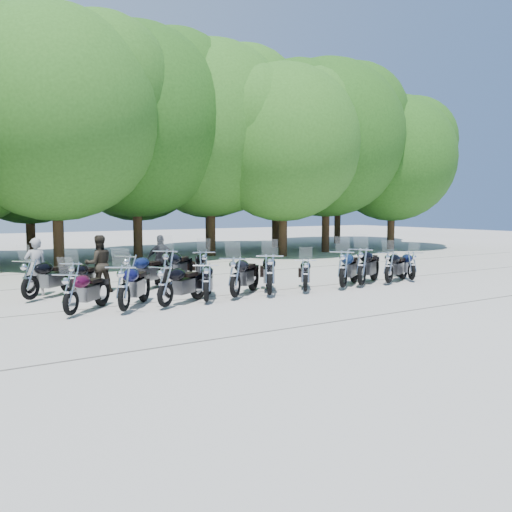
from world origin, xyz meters
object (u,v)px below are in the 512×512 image
motorcycle_10 (412,265)px  rider_2 (161,260)px  motorcycle_14 (168,268)px  rider_1 (99,264)px  motorcycle_12 (75,278)px  motorcycle_1 (124,286)px  motorcycle_4 (235,276)px  rider_0 (36,267)px  motorcycle_9 (389,266)px  motorcycle_0 (71,292)px  motorcycle_6 (306,274)px  motorcycle_2 (165,285)px  motorcycle_8 (362,265)px  motorcycle_3 (206,281)px  motorcycle_5 (270,273)px  motorcycle_15 (203,266)px  motorcycle_13 (131,272)px  motorcycle_11 (30,278)px  motorcycle_7 (343,268)px

motorcycle_10 → rider_2: (-7.55, 3.92, 0.24)m
motorcycle_14 → rider_1: (-1.87, 0.86, 0.14)m
motorcycle_12 → motorcycle_14: size_ratio=0.82×
motorcycle_1 → motorcycle_4: size_ratio=0.99×
motorcycle_14 → rider_0: 3.79m
motorcycle_9 → rider_0: bearing=43.4°
motorcycle_10 → motorcycle_12: size_ratio=0.99×
motorcycle_0 → motorcycle_6: motorcycle_0 is taller
motorcycle_1 → motorcycle_6: bearing=-142.4°
motorcycle_2 → motorcycle_8: bearing=-122.2°
motorcycle_9 → motorcycle_3: bearing=63.4°
motorcycle_0 → motorcycle_4: size_ratio=0.88×
motorcycle_8 → motorcycle_9: 1.16m
motorcycle_3 → motorcycle_5: 2.00m
motorcycle_5 → motorcycle_12: bearing=3.1°
motorcycle_3 → motorcycle_15: 3.13m
motorcycle_13 → motorcycle_6: bearing=-156.9°
motorcycle_4 → motorcycle_11: 5.53m
motorcycle_8 → motorcycle_11: size_ratio=1.09×
motorcycle_13 → rider_0: bearing=28.4°
motorcycle_7 → motorcycle_13: size_ratio=1.05×
motorcycle_10 → motorcycle_11: 12.11m
motorcycle_11 → motorcycle_14: size_ratio=0.91×
motorcycle_5 → motorcycle_11: motorcycle_5 is taller
motorcycle_7 → motorcycle_3: bearing=52.4°
motorcycle_8 → motorcycle_15: size_ratio=1.09×
motorcycle_3 → motorcycle_13: motorcycle_13 is taller
motorcycle_5 → motorcycle_10: bearing=-146.7°
motorcycle_0 → motorcycle_1: 1.22m
motorcycle_10 → motorcycle_12: bearing=15.7°
rider_1 → rider_2: 2.24m
motorcycle_4 → motorcycle_11: (-4.85, 2.64, -0.02)m
motorcycle_1 → motorcycle_9: motorcycle_1 is taller
motorcycle_3 → motorcycle_15: size_ratio=0.93×
motorcycle_7 → motorcycle_9: bearing=-126.4°
motorcycle_12 → rider_0: 1.41m
motorcycle_8 → motorcycle_12: motorcycle_8 is taller
motorcycle_1 → motorcycle_13: bearing=-76.0°
motorcycle_4 → motorcycle_10: 6.95m
motorcycle_5 → motorcycle_12: size_ratio=1.19×
motorcycle_3 → motorcycle_8: 5.55m
motorcycle_7 → rider_0: size_ratio=1.47×
motorcycle_15 → rider_2: 1.51m
motorcycle_4 → motorcycle_6: 2.32m
motorcycle_1 → motorcycle_9: 8.98m
motorcycle_0 → motorcycle_6: bearing=-137.4°
motorcycle_14 → motorcycle_1: bearing=92.5°
motorcycle_11 → motorcycle_5: bearing=-155.9°
motorcycle_12 → motorcycle_0: bearing=110.8°
motorcycle_4 → motorcycle_9: 5.73m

